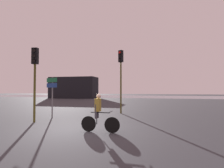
{
  "coord_description": "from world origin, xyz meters",
  "views": [
    {
      "loc": [
        3.22,
        -7.35,
        1.82
      ],
      "look_at": [
        0.5,
        5.0,
        2.2
      ],
      "focal_mm": 28.0,
      "sensor_mm": 36.0,
      "label": 1
    }
  ],
  "objects_px": {
    "traffic_light_near_left": "(35,70)",
    "cyclist": "(99,113)",
    "traffic_light_center": "(121,70)",
    "direction_sign_post": "(52,90)",
    "distant_building": "(74,88)"
  },
  "relations": [
    {
      "from": "cyclist",
      "to": "direction_sign_post",
      "type": "bearing_deg",
      "value": -124.47
    },
    {
      "from": "traffic_light_near_left",
      "to": "cyclist",
      "type": "height_order",
      "value": "traffic_light_near_left"
    },
    {
      "from": "direction_sign_post",
      "to": "cyclist",
      "type": "height_order",
      "value": "direction_sign_post"
    },
    {
      "from": "distant_building",
      "to": "direction_sign_post",
      "type": "distance_m",
      "value": 25.32
    },
    {
      "from": "traffic_light_center",
      "to": "cyclist",
      "type": "relative_size",
      "value": 2.8
    },
    {
      "from": "traffic_light_center",
      "to": "direction_sign_post",
      "type": "relative_size",
      "value": 1.84
    },
    {
      "from": "distant_building",
      "to": "traffic_light_center",
      "type": "xyz_separation_m",
      "value": [
        13.34,
        -20.61,
        1.15
      ]
    },
    {
      "from": "traffic_light_center",
      "to": "cyclist",
      "type": "height_order",
      "value": "traffic_light_center"
    },
    {
      "from": "distant_building",
      "to": "cyclist",
      "type": "distance_m",
      "value": 29.72
    },
    {
      "from": "traffic_light_center",
      "to": "cyclist",
      "type": "bearing_deg",
      "value": 120.58
    },
    {
      "from": "traffic_light_center",
      "to": "cyclist",
      "type": "xyz_separation_m",
      "value": [
        0.03,
        -5.9,
        -2.48
      ]
    },
    {
      "from": "distant_building",
      "to": "traffic_light_center",
      "type": "bearing_deg",
      "value": -57.08
    },
    {
      "from": "direction_sign_post",
      "to": "traffic_light_center",
      "type": "bearing_deg",
      "value": -118.63
    },
    {
      "from": "direction_sign_post",
      "to": "cyclist",
      "type": "distance_m",
      "value": 5.11
    },
    {
      "from": "distant_building",
      "to": "traffic_light_center",
      "type": "distance_m",
      "value": 24.58
    }
  ]
}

